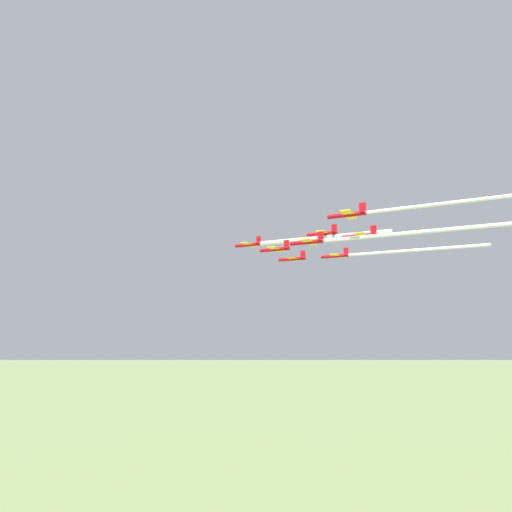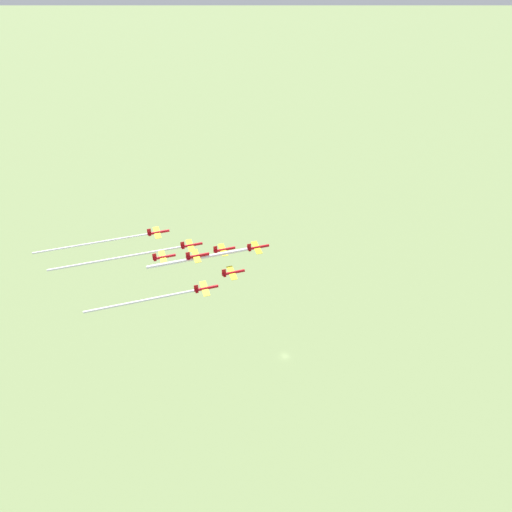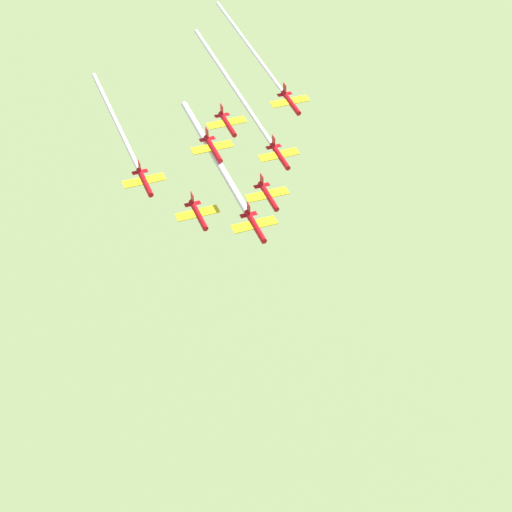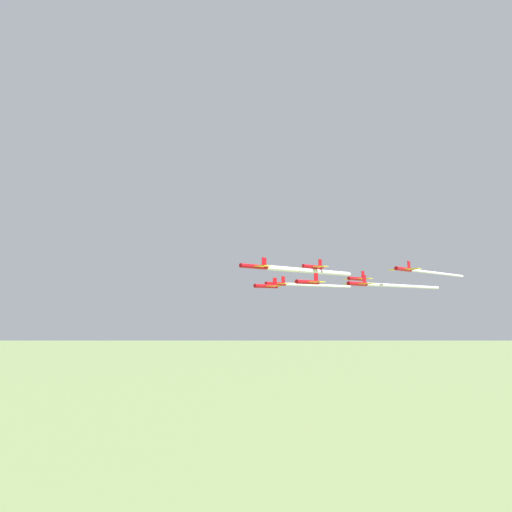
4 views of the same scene
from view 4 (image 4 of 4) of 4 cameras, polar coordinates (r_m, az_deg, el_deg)
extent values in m
cylinder|color=#B20C14|center=(89.16, -0.31, -1.51)|extent=(2.19, 8.29, 1.01)
cube|color=yellow|center=(89.55, -0.06, -1.53)|extent=(7.92, 3.29, 0.16)
cube|color=#B20C14|center=(91.71, 1.17, -0.84)|extent=(0.34, 1.47, 2.01)
cube|color=#B20C14|center=(91.60, 1.17, -1.63)|extent=(3.04, 1.42, 0.11)
cylinder|color=#B20C14|center=(93.14, 7.38, -3.72)|extent=(2.19, 8.29, 1.01)
cube|color=yellow|center=(93.58, 7.58, -3.73)|extent=(7.92, 3.29, 0.16)
cube|color=#B20C14|center=(95.93, 8.58, -3.02)|extent=(0.34, 1.47, 2.01)
cube|color=#B20C14|center=(95.87, 8.59, -3.77)|extent=(3.04, 1.42, 0.11)
cylinder|color=#B20C14|center=(101.47, 1.45, -4.33)|extent=(2.19, 8.29, 1.01)
cube|color=yellow|center=(101.87, 1.66, -4.33)|extent=(7.92, 3.29, 0.16)
cube|color=#B20C14|center=(104.02, 2.72, -3.67)|extent=(0.34, 1.47, 2.01)
cube|color=#B20C14|center=(103.98, 2.72, -4.36)|extent=(3.04, 1.42, 0.11)
cylinder|color=#B20C14|center=(98.82, 14.29, -3.87)|extent=(2.19, 8.29, 1.01)
cube|color=yellow|center=(99.30, 14.45, -3.88)|extent=(7.92, 3.29, 0.16)
cube|color=#B20C14|center=(101.82, 15.23, -3.20)|extent=(0.34, 1.47, 2.01)
cube|color=#B20C14|center=(101.77, 15.25, -3.90)|extent=(3.04, 1.42, 0.11)
cylinder|color=#B20C14|center=(106.19, 8.11, -1.55)|extent=(2.19, 8.29, 1.01)
cube|color=yellow|center=(106.63, 8.28, -1.56)|extent=(7.92, 3.29, 0.16)
cube|color=#B20C14|center=(109.04, 9.15, -0.98)|extent=(0.34, 1.47, 2.01)
cube|color=#B20C14|center=(108.94, 9.16, -1.64)|extent=(3.04, 1.42, 0.11)
cylinder|color=#B20C14|center=(114.11, 2.82, -3.98)|extent=(2.19, 8.29, 1.01)
cube|color=yellow|center=(114.53, 3.01, -3.99)|extent=(7.92, 3.29, 0.16)
cube|color=#B20C14|center=(116.72, 3.92, -3.40)|extent=(0.34, 1.47, 2.01)
cube|color=#B20C14|center=(116.67, 3.92, -4.02)|extent=(3.04, 1.42, 0.11)
cylinder|color=#B20C14|center=(105.97, 20.31, -1.77)|extent=(2.19, 8.29, 1.01)
cube|color=yellow|center=(106.47, 20.43, -1.79)|extent=(7.92, 3.29, 0.16)
cube|color=#B20C14|center=(109.16, 21.00, -1.20)|extent=(0.34, 1.47, 2.01)
cube|color=#B20C14|center=(109.07, 21.03, -1.86)|extent=(3.04, 1.42, 0.11)
cylinder|color=#B20C14|center=(111.76, 14.21, -3.18)|extent=(2.19, 8.29, 1.01)
cube|color=yellow|center=(112.23, 14.35, -3.19)|extent=(7.92, 3.29, 0.16)
cube|color=#B20C14|center=(114.76, 15.04, -2.60)|extent=(0.34, 1.47, 2.01)
cube|color=#B20C14|center=(114.70, 15.05, -3.22)|extent=(3.04, 1.42, 0.11)
cylinder|color=white|center=(106.07, 8.10, -2.17)|extent=(6.40, 35.85, 1.18)
cylinder|color=white|center=(123.83, 20.77, -4.06)|extent=(7.75, 47.29, 0.84)
cylinder|color=white|center=(131.49, 9.21, -4.18)|extent=(6.02, 35.66, 0.82)
cylinder|color=white|center=(128.75, 24.74, -2.28)|extent=(6.62, 40.48, 0.70)
camera|label=1|loc=(122.44, 64.10, -10.01)|focal=28.00mm
camera|label=2|loc=(254.10, -17.18, 21.45)|focal=35.00mm
camera|label=3|loc=(163.92, -68.85, 40.67)|focal=70.00mm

